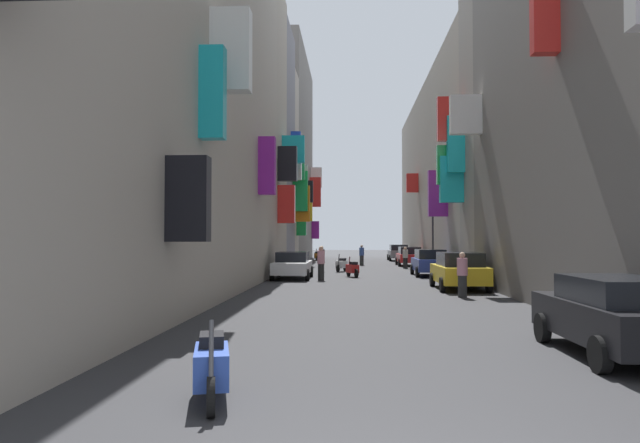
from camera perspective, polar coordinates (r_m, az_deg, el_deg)
The scene contains 25 objects.
ground_plane at distance 34.13m, azimuth 4.31°, elevation -5.26°, with size 140.00×140.00×0.00m, color #2D2D30.
building_left_near at distance 20.69m, azimuth -18.29°, elevation 15.46°, with size 7.21×28.72×16.42m.
building_left_mid_a at distance 36.74m, azimuth -8.44°, elevation 8.91°, with size 7.39×5.24×17.79m.
building_left_mid_b at distance 42.02m, azimuth -6.94°, elevation 7.21°, with size 7.24×5.74×17.28m.
building_left_mid_c at distance 46.28m, azimuth -5.97°, elevation 5.18°, with size 7.24×3.26×15.33m.
building_left_far at distance 56.55m, azimuth -4.37°, elevation 6.27°, with size 7.16×17.04×19.90m.
building_right_mid_a at distance 21.65m, azimuth 27.95°, elevation 16.70°, with size 7.36×16.72×17.79m.
building_right_mid_b at distance 31.18m, azimuth 19.75°, elevation 14.05°, with size 7.31×3.51×21.16m.
building_right_mid_c at distance 48.32m, azimuth 13.49°, elevation 4.30°, with size 7.13×33.57×14.25m.
parked_car_black at distance 11.76m, azimuth 27.27°, elevation -8.20°, with size 1.85×4.13×1.45m.
parked_car_blue at distance 33.17m, azimuth 10.84°, elevation -3.98°, with size 1.87×4.08×1.50m.
parked_car_grey at distance 54.89m, azimuth 7.78°, elevation -3.05°, with size 1.92×4.38×1.53m.
parked_car_red at distance 45.14m, azimuth 8.86°, elevation -3.39°, with size 1.92×4.27×1.46m.
parked_car_yellow at distance 24.71m, azimuth 13.65°, elevation -4.72°, with size 2.00×4.19×1.55m.
parked_car_white at distance 30.44m, azimuth -2.74°, elevation -4.28°, with size 1.98×4.32×1.42m.
scooter_red at distance 31.70m, azimuth 3.24°, elevation -4.70°, with size 0.76×1.74×1.13m.
scooter_orange at distance 55.08m, azimuth -0.34°, elevation -3.41°, with size 0.56×1.88×1.13m.
scooter_blue at distance 7.93m, azimuth -10.73°, elevation -13.87°, with size 0.68×1.83×1.13m.
scooter_white at distance 36.78m, azimuth 2.16°, elevation -4.28°, with size 0.76×1.85×1.13m.
pedestrian_crossing at distance 41.04m, azimuth 8.47°, elevation -3.57°, with size 0.51×0.51×1.54m.
pedestrian_near_left at distance 36.33m, azimuth 0.16°, elevation -3.75°, with size 0.54×0.54×1.65m.
pedestrian_near_right at distance 45.22m, azimuth 4.16°, elevation -3.36°, with size 0.45×0.45×1.61m.
pedestrian_mid_street at distance 29.09m, azimuth 0.10°, elevation -4.18°, with size 0.49×0.49×1.73m.
pedestrian_far_away at distance 21.45m, azimuth 13.95°, elevation -5.17°, with size 0.47×0.47×1.64m.
traffic_light_near_corner at distance 37.72m, azimuth 11.14°, elevation -0.25°, with size 0.26×0.34×4.50m.
Camera 1 is at (-0.75, -4.06, 2.14)m, focal length 32.23 mm.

